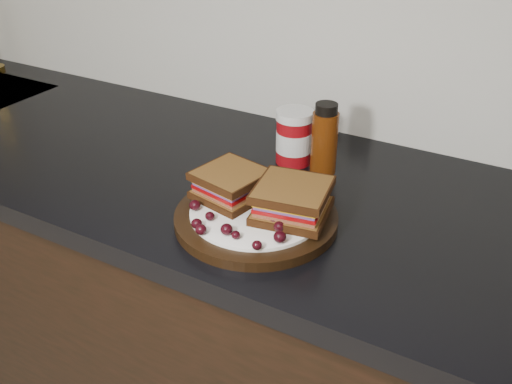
% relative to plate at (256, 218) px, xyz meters
% --- Properties ---
extents(base_cabinets, '(3.96, 0.58, 0.86)m').
position_rel_plate_xyz_m(base_cabinets, '(-0.01, 0.12, -0.48)').
color(base_cabinets, black).
rests_on(base_cabinets, ground_plane).
extents(countertop, '(3.98, 0.60, 0.04)m').
position_rel_plate_xyz_m(countertop, '(-0.01, 0.12, -0.03)').
color(countertop, black).
rests_on(countertop, base_cabinets).
extents(plate, '(0.28, 0.28, 0.02)m').
position_rel_plate_xyz_m(plate, '(0.00, 0.00, 0.00)').
color(plate, black).
rests_on(plate, countertop).
extents(sandwich_left, '(0.13, 0.13, 0.05)m').
position_rel_plate_xyz_m(sandwich_left, '(-0.06, 0.02, 0.04)').
color(sandwich_left, brown).
rests_on(sandwich_left, plate).
extents(sandwich_right, '(0.14, 0.14, 0.05)m').
position_rel_plate_xyz_m(sandwich_right, '(0.06, 0.02, 0.04)').
color(sandwich_right, brown).
rests_on(sandwich_right, plate).
extents(grape_0, '(0.02, 0.02, 0.02)m').
position_rel_plate_xyz_m(grape_0, '(-0.09, -0.05, 0.02)').
color(grape_0, black).
rests_on(grape_0, plate).
extents(grape_1, '(0.02, 0.02, 0.02)m').
position_rel_plate_xyz_m(grape_1, '(-0.05, -0.06, 0.02)').
color(grape_1, black).
rests_on(grape_1, plate).
extents(grape_2, '(0.02, 0.02, 0.02)m').
position_rel_plate_xyz_m(grape_2, '(-0.06, -0.09, 0.02)').
color(grape_2, black).
rests_on(grape_2, plate).
extents(grape_3, '(0.02, 0.02, 0.02)m').
position_rel_plate_xyz_m(grape_3, '(-0.04, -0.11, 0.02)').
color(grape_3, black).
rests_on(grape_3, plate).
extents(grape_4, '(0.02, 0.02, 0.02)m').
position_rel_plate_xyz_m(grape_4, '(-0.01, -0.09, 0.02)').
color(grape_4, black).
rests_on(grape_4, plate).
extents(grape_5, '(0.01, 0.01, 0.01)m').
position_rel_plate_xyz_m(grape_5, '(0.01, -0.09, 0.02)').
color(grape_5, black).
rests_on(grape_5, plate).
extents(grape_6, '(0.02, 0.02, 0.02)m').
position_rel_plate_xyz_m(grape_6, '(0.06, -0.10, 0.02)').
color(grape_6, black).
rests_on(grape_6, plate).
extents(grape_7, '(0.02, 0.02, 0.02)m').
position_rel_plate_xyz_m(grape_7, '(0.08, -0.06, 0.02)').
color(grape_7, black).
rests_on(grape_7, plate).
extents(grape_8, '(0.02, 0.02, 0.02)m').
position_rel_plate_xyz_m(grape_8, '(0.06, -0.04, 0.02)').
color(grape_8, black).
rests_on(grape_8, plate).
extents(grape_9, '(0.02, 0.02, 0.02)m').
position_rel_plate_xyz_m(grape_9, '(0.05, -0.03, 0.02)').
color(grape_9, black).
rests_on(grape_9, plate).
extents(grape_10, '(0.02, 0.02, 0.02)m').
position_rel_plate_xyz_m(grape_10, '(0.07, 0.02, 0.02)').
color(grape_10, black).
rests_on(grape_10, plate).
extents(grape_11, '(0.02, 0.02, 0.02)m').
position_rel_plate_xyz_m(grape_11, '(0.05, 0.03, 0.02)').
color(grape_11, black).
rests_on(grape_11, plate).
extents(grape_12, '(0.02, 0.02, 0.02)m').
position_rel_plate_xyz_m(grape_12, '(0.05, 0.05, 0.02)').
color(grape_12, black).
rests_on(grape_12, plate).
extents(grape_13, '(0.02, 0.02, 0.02)m').
position_rel_plate_xyz_m(grape_13, '(-0.07, 0.05, 0.02)').
color(grape_13, black).
rests_on(grape_13, plate).
extents(grape_14, '(0.02, 0.02, 0.02)m').
position_rel_plate_xyz_m(grape_14, '(-0.08, 0.02, 0.02)').
color(grape_14, black).
rests_on(grape_14, plate).
extents(grape_15, '(0.02, 0.02, 0.02)m').
position_rel_plate_xyz_m(grape_15, '(-0.07, 0.00, 0.02)').
color(grape_15, black).
rests_on(grape_15, plate).
extents(grape_16, '(0.02, 0.02, 0.01)m').
position_rel_plate_xyz_m(grape_16, '(-0.06, 0.04, 0.02)').
color(grape_16, black).
rests_on(grape_16, plate).
extents(grape_17, '(0.02, 0.02, 0.02)m').
position_rel_plate_xyz_m(grape_17, '(-0.06, 0.03, 0.02)').
color(grape_17, black).
rests_on(grape_17, plate).
extents(grape_18, '(0.02, 0.02, 0.02)m').
position_rel_plate_xyz_m(grape_18, '(-0.09, 0.00, 0.03)').
color(grape_18, black).
rests_on(grape_18, plate).
extents(condiment_jar, '(0.08, 0.08, 0.11)m').
position_rel_plate_xyz_m(condiment_jar, '(-0.05, 0.24, 0.05)').
color(condiment_jar, maroon).
rests_on(condiment_jar, countertop).
extents(oil_bottle, '(0.07, 0.07, 0.14)m').
position_rel_plate_xyz_m(oil_bottle, '(0.02, 0.23, 0.06)').
color(oil_bottle, '#4C2007').
rests_on(oil_bottle, countertop).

